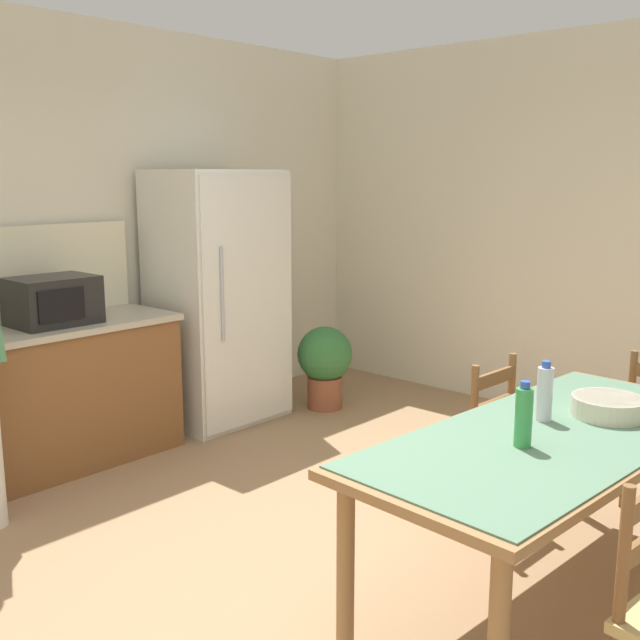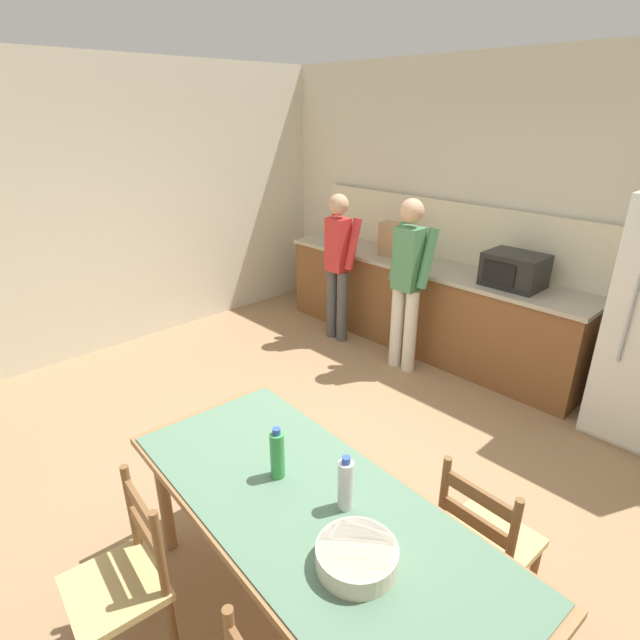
# 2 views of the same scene
# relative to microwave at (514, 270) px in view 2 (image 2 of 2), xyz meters

# --- Properties ---
(ground_plane) EXTENTS (8.32, 8.32, 0.00)m
(ground_plane) POSITION_rel_microwave_xyz_m (-0.05, -2.21, -1.08)
(ground_plane) COLOR #9E7A56
(wall_back) EXTENTS (6.52, 0.12, 2.90)m
(wall_back) POSITION_rel_microwave_xyz_m (-0.05, 0.45, 0.37)
(wall_back) COLOR beige
(wall_back) RESTS_ON ground
(wall_left) EXTENTS (0.12, 5.20, 2.90)m
(wall_left) POSITION_rel_microwave_xyz_m (-3.31, -2.21, 0.37)
(wall_left) COLOR beige
(wall_left) RESTS_ON ground
(kitchen_counter) EXTENTS (3.43, 0.66, 0.93)m
(kitchen_counter) POSITION_rel_microwave_xyz_m (-0.95, 0.02, -0.61)
(kitchen_counter) COLOR brown
(kitchen_counter) RESTS_ON ground
(counter_splashback) EXTENTS (3.39, 0.03, 0.60)m
(counter_splashback) POSITION_rel_microwave_xyz_m (-0.94, 0.33, 0.15)
(counter_splashback) COLOR beige
(counter_splashback) RESTS_ON kitchen_counter
(microwave) EXTENTS (0.50, 0.39, 0.30)m
(microwave) POSITION_rel_microwave_xyz_m (0.00, 0.00, 0.00)
(microwave) COLOR black
(microwave) RESTS_ON kitchen_counter
(paper_bag) EXTENTS (0.24, 0.16, 0.36)m
(paper_bag) POSITION_rel_microwave_xyz_m (-1.40, -0.01, 0.03)
(paper_bag) COLOR tan
(paper_bag) RESTS_ON kitchen_counter
(dining_table) EXTENTS (2.09, 1.00, 0.78)m
(dining_table) POSITION_rel_microwave_xyz_m (0.62, -3.03, -0.38)
(dining_table) COLOR olive
(dining_table) RESTS_ON ground
(bottle_near_centre) EXTENTS (0.07, 0.07, 0.27)m
(bottle_near_centre) POSITION_rel_microwave_xyz_m (0.36, -3.02, -0.17)
(bottle_near_centre) COLOR green
(bottle_near_centre) RESTS_ON dining_table
(bottle_off_centre) EXTENTS (0.07, 0.07, 0.27)m
(bottle_off_centre) POSITION_rel_microwave_xyz_m (0.73, -2.93, -0.17)
(bottle_off_centre) COLOR silver
(bottle_off_centre) RESTS_ON dining_table
(serving_bowl) EXTENTS (0.32, 0.32, 0.09)m
(serving_bowl) POSITION_rel_microwave_xyz_m (0.97, -3.12, -0.25)
(serving_bowl) COLOR beige
(serving_bowl) RESTS_ON dining_table
(chair_side_near_left) EXTENTS (0.46, 0.44, 0.91)m
(chair_side_near_left) POSITION_rel_microwave_xyz_m (0.11, -3.73, -0.64)
(chair_side_near_left) COLOR brown
(chair_side_near_left) RESTS_ON ground
(chair_side_far_right) EXTENTS (0.44, 0.42, 0.91)m
(chair_side_far_right) POSITION_rel_microwave_xyz_m (1.12, -2.33, -0.64)
(chair_side_far_right) COLOR brown
(chair_side_far_right) RESTS_ON ground
(person_at_sink) EXTENTS (0.40, 0.28, 1.61)m
(person_at_sink) POSITION_rel_microwave_xyz_m (-1.71, -0.50, -0.18)
(person_at_sink) COLOR #4C4C4C
(person_at_sink) RESTS_ON ground
(person_at_counter) EXTENTS (0.42, 0.29, 1.68)m
(person_at_counter) POSITION_rel_microwave_xyz_m (-0.77, -0.52, -0.14)
(person_at_counter) COLOR silver
(person_at_counter) RESTS_ON ground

